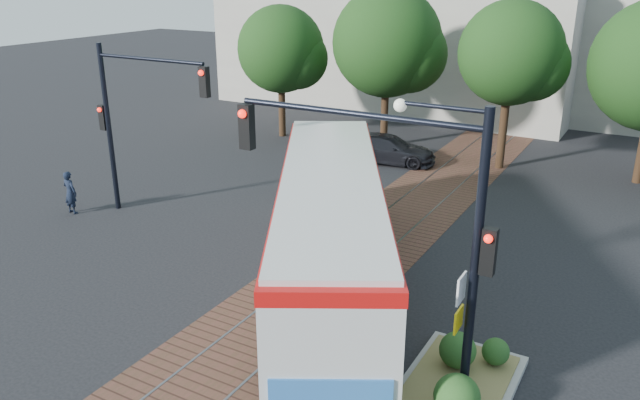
{
  "coord_description": "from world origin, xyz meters",
  "views": [
    {
      "loc": [
        7.69,
        -11.06,
        8.36
      ],
      "look_at": [
        -1.28,
        4.71,
        1.6
      ],
      "focal_mm": 35.0,
      "sensor_mm": 36.0,
      "label": 1
    }
  ],
  "objects_px": {
    "signal_pole_main": "(414,209)",
    "signal_pole_left": "(130,108)",
    "traffic_island": "(447,398)",
    "city_bus": "(330,224)",
    "parked_car": "(388,149)",
    "officer": "(70,192)"
  },
  "relations": [
    {
      "from": "city_bus",
      "to": "signal_pole_main",
      "type": "relative_size",
      "value": 2.01
    },
    {
      "from": "signal_pole_main",
      "to": "city_bus",
      "type": "bearing_deg",
      "value": 136.71
    },
    {
      "from": "city_bus",
      "to": "parked_car",
      "type": "xyz_separation_m",
      "value": [
        -3.41,
        11.68,
        -1.22
      ]
    },
    {
      "from": "city_bus",
      "to": "signal_pole_left",
      "type": "distance_m",
      "value": 8.94
    },
    {
      "from": "traffic_island",
      "to": "signal_pole_left",
      "type": "xyz_separation_m",
      "value": [
        -13.19,
        4.89,
        3.54
      ]
    },
    {
      "from": "traffic_island",
      "to": "officer",
      "type": "height_order",
      "value": "officer"
    },
    {
      "from": "traffic_island",
      "to": "signal_pole_main",
      "type": "xyz_separation_m",
      "value": [
        -0.96,
        0.09,
        3.83
      ]
    },
    {
      "from": "officer",
      "to": "signal_pole_main",
      "type": "bearing_deg",
      "value": 168.34
    },
    {
      "from": "traffic_island",
      "to": "parked_car",
      "type": "bearing_deg",
      "value": 117.78
    },
    {
      "from": "city_bus",
      "to": "signal_pole_main",
      "type": "xyz_separation_m",
      "value": [
        3.63,
        -3.42,
        2.31
      ]
    },
    {
      "from": "signal_pole_left",
      "to": "city_bus",
      "type": "bearing_deg",
      "value": -9.12
    },
    {
      "from": "officer",
      "to": "signal_pole_left",
      "type": "bearing_deg",
      "value": -149.76
    },
    {
      "from": "signal_pole_main",
      "to": "officer",
      "type": "height_order",
      "value": "signal_pole_main"
    },
    {
      "from": "signal_pole_left",
      "to": "officer",
      "type": "bearing_deg",
      "value": -152.27
    },
    {
      "from": "city_bus",
      "to": "signal_pole_main",
      "type": "height_order",
      "value": "signal_pole_main"
    },
    {
      "from": "signal_pole_left",
      "to": "signal_pole_main",
      "type": "bearing_deg",
      "value": -21.45
    },
    {
      "from": "signal_pole_main",
      "to": "parked_car",
      "type": "distance_m",
      "value": 17.04
    },
    {
      "from": "city_bus",
      "to": "traffic_island",
      "type": "distance_m",
      "value": 5.98
    },
    {
      "from": "signal_pole_main",
      "to": "signal_pole_left",
      "type": "bearing_deg",
      "value": 158.55
    },
    {
      "from": "parked_car",
      "to": "signal_pole_main",
      "type": "bearing_deg",
      "value": -164.43
    },
    {
      "from": "parked_car",
      "to": "signal_pole_left",
      "type": "bearing_deg",
      "value": 143.85
    },
    {
      "from": "city_bus",
      "to": "officer",
      "type": "height_order",
      "value": "city_bus"
    }
  ]
}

